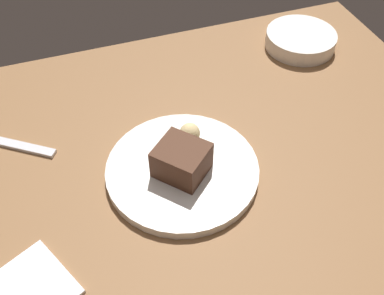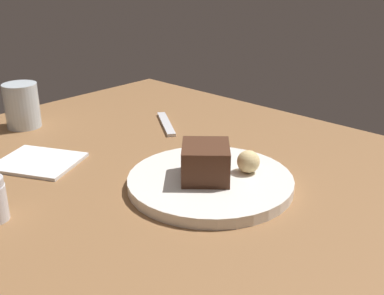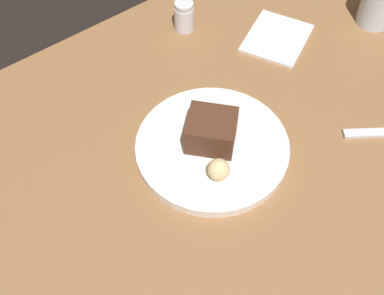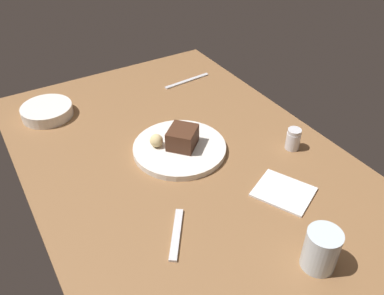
{
  "view_description": "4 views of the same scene",
  "coord_description": "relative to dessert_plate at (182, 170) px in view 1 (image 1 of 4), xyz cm",
  "views": [
    {
      "loc": [
        -13.15,
        -48.23,
        63.96
      ],
      "look_at": [
        3.75,
        0.13,
        8.13
      ],
      "focal_mm": 41.37,
      "sensor_mm": 36.0,
      "label": 1
    },
    {
      "loc": [
        46.9,
        -53.82,
        38.13
      ],
      "look_at": [
        -4.06,
        1.0,
        7.82
      ],
      "focal_mm": 44.58,
      "sensor_mm": 36.0,
      "label": 2
    },
    {
      "loc": [
        36.77,
        38.86,
        75.94
      ],
      "look_at": [
        5.41,
        -1.63,
        6.11
      ],
      "focal_mm": 47.82,
      "sensor_mm": 36.0,
      "label": 3
    },
    {
      "loc": [
        -79.37,
        43.76,
        74.81
      ],
      "look_at": [
        -2.01,
        -2.77,
        5.74
      ],
      "focal_mm": 37.69,
      "sensor_mm": 36.0,
      "label": 4
    }
  ],
  "objects": [
    {
      "name": "dessert_spoon",
      "position": [
        -26.97,
        16.19,
        -0.55
      ],
      "size": [
        13.29,
        10.13,
        0.7
      ],
      "primitive_type": "cube",
      "rotation": [
        0.0,
        0.0,
        2.53
      ],
      "color": "silver",
      "rests_on": "dining_table"
    },
    {
      "name": "chocolate_cake_slice",
      "position": [
        -0.33,
        -0.83,
        3.72
      ],
      "size": [
        11.08,
        11.15,
        5.64
      ],
      "primitive_type": "cube",
      "rotation": [
        0.0,
        0.0,
        5.44
      ],
      "color": "#472819",
      "rests_on": "dessert_plate"
    },
    {
      "name": "dining_table",
      "position": [
        -1.62,
        0.75,
        -2.4
      ],
      "size": [
        120.0,
        84.0,
        3.0
      ],
      "primitive_type": "cube",
      "color": "brown",
      "rests_on": "ground"
    },
    {
      "name": "side_bowl",
      "position": [
        38.42,
        27.69,
        0.92
      ],
      "size": [
        16.25,
        16.25,
        3.63
      ],
      "primitive_type": "cylinder",
      "color": "white",
      "rests_on": "dining_table"
    },
    {
      "name": "bread_roll",
      "position": [
        3.35,
        5.64,
        2.78
      ],
      "size": [
        3.77,
        3.77,
        3.77
      ],
      "primitive_type": "sphere",
      "color": "#DBC184",
      "rests_on": "dessert_plate"
    },
    {
      "name": "dessert_plate",
      "position": [
        0.0,
        0.0,
        0.0
      ],
      "size": [
        26.89,
        26.89,
        1.79
      ],
      "primitive_type": "cylinder",
      "color": "white",
      "rests_on": "dining_table"
    }
  ]
}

